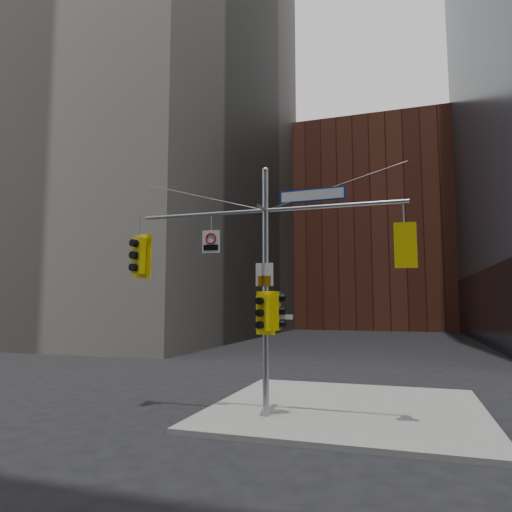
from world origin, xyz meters
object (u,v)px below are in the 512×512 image
Objects in this scene: traffic_light_east_arm at (405,246)px; traffic_light_pole_side at (277,311)px; signal_assembly at (266,264)px; street_sign_blade at (312,195)px; regulatory_sign_arm at (211,241)px; traffic_light_pole_front at (263,313)px; traffic_light_west_arm at (139,256)px.

traffic_light_east_arm is 1.10× the size of traffic_light_pole_side.
signal_assembly is at bearing -6.10° from traffic_light_east_arm.
traffic_light_pole_side is at bearing -6.29° from traffic_light_east_arm.
street_sign_blade is 2.79× the size of regulatory_sign_arm.
traffic_light_pole_side is 0.89× the size of traffic_light_pole_front.
regulatory_sign_arm is at bearing 84.97° from traffic_light_pole_side.
street_sign_blade is (-2.46, 0.00, 1.55)m from traffic_light_east_arm.
street_sign_blade is (1.38, 0.27, 3.33)m from traffic_light_pole_front.
signal_assembly reaches higher than traffic_light_west_arm.
traffic_light_pole_side is at bearing 11.06° from traffic_light_west_arm.
signal_assembly is 2.38m from street_sign_blade.
traffic_light_pole_side is at bearing -177.84° from street_sign_blade.
traffic_light_pole_side is at bearing 52.13° from traffic_light_pole_front.
street_sign_blade reaches higher than regulatory_sign_arm.
traffic_light_east_arm is 2.91m from street_sign_blade.
signal_assembly is 6.52× the size of traffic_light_pole_front.
street_sign_blade is (1.06, -0.01, 3.28)m from traffic_light_pole_side.
regulatory_sign_arm reaches higher than traffic_light_pole_front.
traffic_light_east_arm is 1.75× the size of regulatory_sign_arm.
street_sign_blade is (5.62, -0.01, 1.55)m from traffic_light_west_arm.
traffic_light_pole_front is 0.64× the size of street_sign_blade.
traffic_light_west_arm is at bearing -172.34° from traffic_light_pole_front.
signal_assembly is 4.26m from traffic_light_west_arm.
traffic_light_pole_front reaches higher than traffic_light_pole_side.
traffic_light_west_arm is 1.17× the size of traffic_light_pole_front.
traffic_light_west_arm reaches higher than traffic_light_pole_front.
traffic_light_pole_front is 2.76m from regulatory_sign_arm.
traffic_light_east_arm is 5.58m from regulatory_sign_arm.
traffic_light_east_arm is at bearing 15.44° from traffic_light_pole_front.
traffic_light_east_arm is (8.09, -0.01, -0.00)m from traffic_light_west_arm.
traffic_light_west_arm is 1.19× the size of traffic_light_east_arm.
regulatory_sign_arm is (-1.72, -0.02, 0.75)m from signal_assembly.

